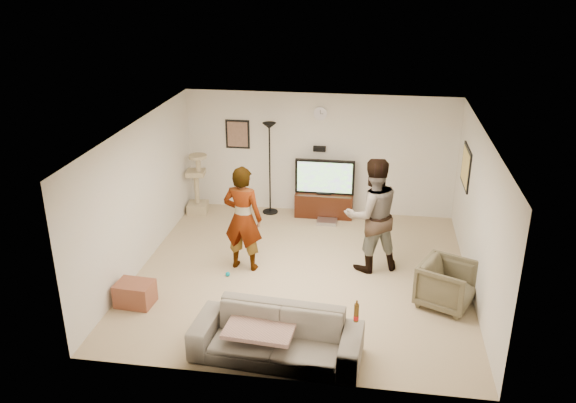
# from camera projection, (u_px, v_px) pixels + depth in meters

# --- Properties ---
(floor) EXTENTS (5.50, 5.50, 0.02)m
(floor) POSITION_uv_depth(u_px,v_px,m) (302.00, 274.00, 9.95)
(floor) COLOR tan
(floor) RESTS_ON ground
(ceiling) EXTENTS (5.50, 5.50, 0.02)m
(ceiling) POSITION_uv_depth(u_px,v_px,m) (303.00, 129.00, 9.00)
(ceiling) COLOR white
(ceiling) RESTS_ON wall_back
(wall_back) EXTENTS (5.50, 0.04, 2.50)m
(wall_back) POSITION_uv_depth(u_px,v_px,m) (320.00, 154.00, 11.99)
(wall_back) COLOR white
(wall_back) RESTS_ON floor
(wall_front) EXTENTS (5.50, 0.04, 2.50)m
(wall_front) POSITION_uv_depth(u_px,v_px,m) (273.00, 293.00, 6.96)
(wall_front) COLOR white
(wall_front) RESTS_ON floor
(wall_left) EXTENTS (0.04, 5.50, 2.50)m
(wall_left) POSITION_uv_depth(u_px,v_px,m) (140.00, 196.00, 9.86)
(wall_left) COLOR white
(wall_left) RESTS_ON floor
(wall_right) EXTENTS (0.04, 5.50, 2.50)m
(wall_right) POSITION_uv_depth(u_px,v_px,m) (478.00, 215.00, 9.09)
(wall_right) COLOR white
(wall_right) RESTS_ON floor
(wall_clock) EXTENTS (0.26, 0.04, 0.26)m
(wall_clock) POSITION_uv_depth(u_px,v_px,m) (320.00, 113.00, 11.64)
(wall_clock) COLOR white
(wall_clock) RESTS_ON wall_back
(wall_speaker) EXTENTS (0.25, 0.10, 0.10)m
(wall_speaker) POSITION_uv_depth(u_px,v_px,m) (319.00, 149.00, 11.89)
(wall_speaker) COLOR black
(wall_speaker) RESTS_ON wall_back
(picture_back) EXTENTS (0.42, 0.03, 0.52)m
(picture_back) POSITION_uv_depth(u_px,v_px,m) (238.00, 134.00, 12.08)
(picture_back) COLOR brown
(picture_back) RESTS_ON wall_back
(picture_right) EXTENTS (0.03, 0.78, 0.62)m
(picture_right) POSITION_uv_depth(u_px,v_px,m) (466.00, 167.00, 10.46)
(picture_right) COLOR #F3C56A
(picture_right) RESTS_ON wall_right
(tv_stand) EXTENTS (1.18, 0.45, 0.49)m
(tv_stand) POSITION_uv_depth(u_px,v_px,m) (324.00, 204.00, 12.13)
(tv_stand) COLOR black
(tv_stand) RESTS_ON floor
(console_box) EXTENTS (0.40, 0.30, 0.07)m
(console_box) POSITION_uv_depth(u_px,v_px,m) (327.00, 222.00, 11.83)
(console_box) COLOR #B5B4C2
(console_box) RESTS_ON floor
(tv) EXTENTS (1.20, 0.08, 0.71)m
(tv) POSITION_uv_depth(u_px,v_px,m) (325.00, 177.00, 11.90)
(tv) COLOR black
(tv) RESTS_ON tv_stand
(tv_screen) EXTENTS (1.11, 0.01, 0.63)m
(tv_screen) POSITION_uv_depth(u_px,v_px,m) (325.00, 178.00, 11.86)
(tv_screen) COLOR #74F745
(tv_screen) RESTS_ON tv
(floor_lamp) EXTENTS (0.32, 0.32, 1.92)m
(floor_lamp) POSITION_uv_depth(u_px,v_px,m) (270.00, 169.00, 12.01)
(floor_lamp) COLOR black
(floor_lamp) RESTS_ON floor
(cat_tree) EXTENTS (0.46, 0.46, 1.28)m
(cat_tree) POSITION_uv_depth(u_px,v_px,m) (196.00, 183.00, 12.14)
(cat_tree) COLOR tan
(cat_tree) RESTS_ON floor
(person_left) EXTENTS (0.73, 0.53, 1.83)m
(person_left) POSITION_uv_depth(u_px,v_px,m) (243.00, 218.00, 9.80)
(person_left) COLOR #9B9B9B
(person_left) RESTS_ON floor
(person_right) EXTENTS (1.17, 1.06, 1.97)m
(person_right) POSITION_uv_depth(u_px,v_px,m) (372.00, 215.00, 9.76)
(person_right) COLOR #385D93
(person_right) RESTS_ON floor
(sofa) EXTENTS (2.29, 1.05, 0.65)m
(sofa) POSITION_uv_depth(u_px,v_px,m) (277.00, 335.00, 7.73)
(sofa) COLOR slate
(sofa) RESTS_ON floor
(throw_blanket) EXTENTS (0.95, 0.77, 0.06)m
(throw_blanket) POSITION_uv_depth(u_px,v_px,m) (261.00, 327.00, 7.72)
(throw_blanket) COLOR tan
(throw_blanket) RESTS_ON sofa
(beer_bottle) EXTENTS (0.06, 0.06, 0.25)m
(beer_bottle) POSITION_uv_depth(u_px,v_px,m) (356.00, 313.00, 7.42)
(beer_bottle) COLOR #52340E
(beer_bottle) RESTS_ON sofa
(armchair) EXTENTS (1.03, 1.02, 0.71)m
(armchair) POSITION_uv_depth(u_px,v_px,m) (447.00, 284.00, 8.90)
(armchair) COLOR brown
(armchair) RESTS_ON floor
(side_table) EXTENTS (0.58, 0.45, 0.37)m
(side_table) POSITION_uv_depth(u_px,v_px,m) (135.00, 294.00, 8.98)
(side_table) COLOR brown
(side_table) RESTS_ON floor
(toy_ball) EXTENTS (0.08, 0.08, 0.08)m
(toy_ball) POSITION_uv_depth(u_px,v_px,m) (228.00, 274.00, 9.84)
(toy_ball) COLOR #038CA4
(toy_ball) RESTS_ON floor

